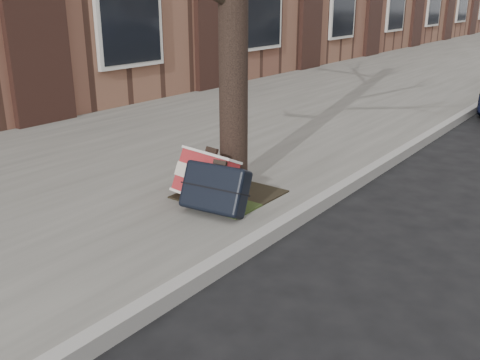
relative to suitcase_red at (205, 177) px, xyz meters
The scene contains 5 objects.
ground 2.31m from the suitcase_red, 24.25° to the right, with size 120.00×120.00×0.00m, color black.
near_sidewalk 14.16m from the suitcase_red, 96.55° to the left, with size 5.00×70.00×0.12m, color gray.
dirt_patch 0.36m from the suitcase_red, 72.06° to the left, with size 0.85×0.85×0.01m, color black.
suitcase_red is the anchor object (origin of this frame).
suitcase_navy 0.31m from the suitcase_red, 32.80° to the right, with size 0.60×0.19×0.43m, color black.
Camera 1 is at (1.01, -2.65, 1.97)m, focal length 40.00 mm.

